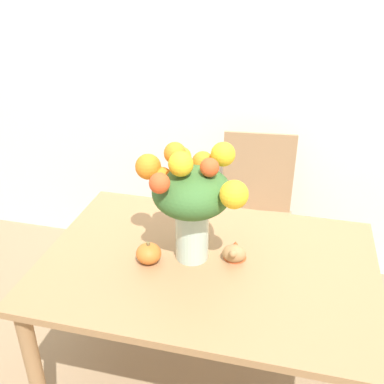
% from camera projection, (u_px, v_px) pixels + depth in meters
% --- Properties ---
extents(wall_back, '(8.00, 0.06, 2.70)m').
position_uv_depth(wall_back, '(253.00, 47.00, 2.42)').
color(wall_back, white).
rests_on(wall_back, ground_plane).
extents(dining_table, '(1.29, 0.88, 0.74)m').
position_uv_depth(dining_table, '(207.00, 282.00, 1.79)').
color(dining_table, '#9E754C').
rests_on(dining_table, ground_plane).
extents(flower_vase, '(0.43, 0.33, 0.47)m').
position_uv_depth(flower_vase, '(191.00, 196.00, 1.64)').
color(flower_vase, '#B2CCBC').
rests_on(flower_vase, dining_table).
extents(pumpkin, '(0.10, 0.10, 0.09)m').
position_uv_depth(pumpkin, '(149.00, 253.00, 1.72)').
color(pumpkin, orange).
rests_on(pumpkin, dining_table).
extents(turkey_figurine, '(0.09, 0.12, 0.08)m').
position_uv_depth(turkey_figurine, '(235.00, 251.00, 1.74)').
color(turkey_figurine, '#A87A4C').
rests_on(turkey_figurine, dining_table).
extents(dining_chair_near_window, '(0.46, 0.46, 0.93)m').
position_uv_depth(dining_chair_near_window, '(255.00, 216.00, 2.54)').
color(dining_chair_near_window, '#9E7A56').
rests_on(dining_chair_near_window, ground_plane).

